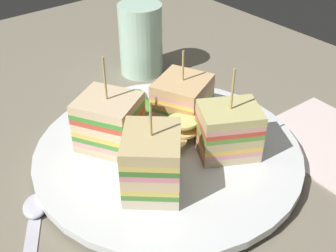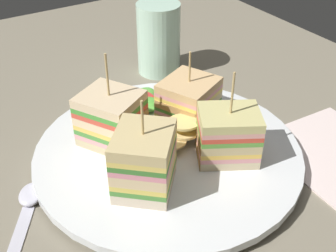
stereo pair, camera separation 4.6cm
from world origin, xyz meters
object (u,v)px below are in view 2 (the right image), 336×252
object	(u,v)px
chip_pile	(177,132)
drinking_glass	(159,44)
spoon	(26,212)
sandwich_wedge_3	(228,135)
plate	(168,153)
napkin	(336,153)
sandwich_wedge_1	(111,118)
sandwich_wedge_0	(188,100)
sandwich_wedge_2	(144,161)

from	to	relation	value
chip_pile	drinking_glass	size ratio (longest dim) A/B	0.72
spoon	sandwich_wedge_3	bearing A→B (deg)	-71.67
plate	napkin	xyz separation A→B (cm)	(-9.44, -16.79, -0.75)
spoon	chip_pile	bearing A→B (deg)	-58.03
sandwich_wedge_3	plate	bearing A→B (deg)	-14.90
sandwich_wedge_1	sandwich_wedge_3	xyz separation A→B (cm)	(-9.07, -9.04, -0.17)
plate	napkin	bearing A→B (deg)	-119.34
plate	sandwich_wedge_0	size ratio (longest dim) A/B	3.34
sandwich_wedge_3	drinking_glass	size ratio (longest dim) A/B	0.97
drinking_glass	napkin	bearing A→B (deg)	-167.06
plate	chip_pile	size ratio (longest dim) A/B	3.94
plate	sandwich_wedge_2	world-z (taller)	sandwich_wedge_2
sandwich_wedge_1	spoon	xyz separation A→B (cm)	(-4.41, 11.67, -4.22)
spoon	sandwich_wedge_2	bearing A→B (deg)	-79.20
sandwich_wedge_3	sandwich_wedge_0	bearing A→B (deg)	-65.02
sandwich_wedge_0	drinking_glass	size ratio (longest dim) A/B	0.84
sandwich_wedge_2	drinking_glass	size ratio (longest dim) A/B	0.95
plate	chip_pile	bearing A→B (deg)	-71.65
spoon	drinking_glass	size ratio (longest dim) A/B	1.36
plate	spoon	world-z (taller)	plate
drinking_glass	sandwich_wedge_3	bearing A→B (deg)	166.32
spoon	drinking_glass	distance (cm)	32.61
sandwich_wedge_1	spoon	bearing A→B (deg)	-99.23
chip_pile	napkin	world-z (taller)	chip_pile
sandwich_wedge_0	chip_pile	size ratio (longest dim) A/B	1.18
sandwich_wedge_0	sandwich_wedge_1	bearing A→B (deg)	-29.64
plate	sandwich_wedge_2	distance (cm)	7.46
sandwich_wedge_2	sandwich_wedge_3	world-z (taller)	sandwich_wedge_3
napkin	drinking_glass	world-z (taller)	drinking_glass
spoon	drinking_glass	bearing A→B (deg)	-23.64
sandwich_wedge_0	spoon	size ratio (longest dim) A/B	0.62
plate	chip_pile	distance (cm)	2.56
chip_pile	sandwich_wedge_0	bearing A→B (deg)	-49.17
sandwich_wedge_3	drinking_glass	xyz separation A→B (cm)	(23.37, -5.69, 0.01)
napkin	sandwich_wedge_1	bearing A→B (deg)	56.53
chip_pile	sandwich_wedge_1	bearing A→B (deg)	55.20
sandwich_wedge_1	sandwich_wedge_3	world-z (taller)	sandwich_wedge_1
sandwich_wedge_2	sandwich_wedge_3	distance (cm)	9.72
sandwich_wedge_1	chip_pile	distance (cm)	7.38
chip_pile	spoon	distance (cm)	17.79
sandwich_wedge_3	chip_pile	xyz separation A→B (cm)	(4.95, 3.11, -1.40)
sandwich_wedge_0	sandwich_wedge_1	world-z (taller)	sandwich_wedge_1
sandwich_wedge_3	napkin	size ratio (longest dim) A/B	0.71
sandwich_wedge_2	spoon	bearing A→B (deg)	111.33
sandwich_wedge_3	chip_pile	world-z (taller)	sandwich_wedge_3
sandwich_wedge_3	napkin	xyz separation A→B (cm)	(-4.97, -12.20, -4.18)
chip_pile	spoon	world-z (taller)	chip_pile
sandwich_wedge_1	drinking_glass	bearing A→B (deg)	104.25
chip_pile	napkin	distance (cm)	18.46
chip_pile	drinking_glass	bearing A→B (deg)	-25.54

